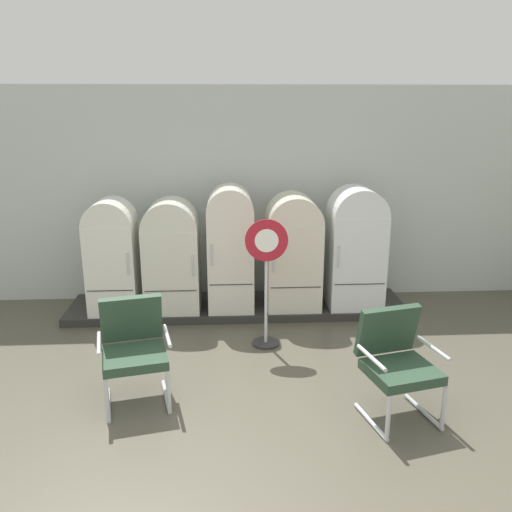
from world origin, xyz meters
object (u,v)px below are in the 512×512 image
(refrigerator_4, at_px, (356,244))
(armchair_left, at_px, (134,344))
(armchair_right, at_px, (396,358))
(sign_stand, at_px, (266,283))
(refrigerator_3, at_px, (293,248))
(refrigerator_2, at_px, (230,244))
(refrigerator_1, at_px, (172,253))
(refrigerator_0, at_px, (112,253))

(refrigerator_4, distance_m, armchair_left, 3.34)
(armchair_right, xyz_separation_m, sign_stand, (-1.06, 1.49, 0.21))
(armchair_left, xyz_separation_m, sign_stand, (1.34, 1.09, 0.21))
(refrigerator_3, height_order, armchair_left, refrigerator_3)
(refrigerator_2, bearing_deg, armchair_right, -59.50)
(refrigerator_2, bearing_deg, refrigerator_1, -179.15)
(refrigerator_1, height_order, armchair_left, refrigerator_1)
(refrigerator_2, bearing_deg, sign_stand, -68.05)
(refrigerator_3, bearing_deg, refrigerator_1, -179.05)
(refrigerator_4, bearing_deg, armchair_left, -141.52)
(refrigerator_0, distance_m, armchair_left, 2.15)
(refrigerator_2, xyz_separation_m, sign_stand, (0.40, -0.99, -0.20))
(refrigerator_0, xyz_separation_m, refrigerator_2, (1.52, 0.04, 0.08))
(refrigerator_1, distance_m, refrigerator_2, 0.77)
(refrigerator_2, relative_size, armchair_left, 1.64)
(refrigerator_4, xyz_separation_m, sign_stand, (-1.26, -0.98, -0.18))
(refrigerator_2, bearing_deg, refrigerator_3, 1.05)
(refrigerator_2, distance_m, sign_stand, 1.08)
(refrigerator_0, distance_m, refrigerator_4, 3.18)
(refrigerator_3, distance_m, armchair_left, 2.76)
(armchair_right, bearing_deg, armchair_left, 170.43)
(armchair_right, bearing_deg, refrigerator_3, 104.20)
(armchair_right, bearing_deg, refrigerator_1, 132.06)
(refrigerator_1, bearing_deg, armchair_right, -47.94)
(refrigerator_0, xyz_separation_m, armchair_left, (0.58, -2.04, -0.33))
(refrigerator_0, bearing_deg, refrigerator_2, 1.34)
(armchair_right, distance_m, sign_stand, 1.84)
(armchair_left, bearing_deg, refrigerator_0, 105.99)
(armchair_left, bearing_deg, refrigerator_1, 85.18)
(armchair_right, height_order, sign_stand, sign_stand)
(refrigerator_4, bearing_deg, refrigerator_3, 178.24)
(refrigerator_1, xyz_separation_m, armchair_left, (-0.17, -2.06, -0.31))
(refrigerator_0, bearing_deg, armchair_right, -39.31)
(refrigerator_4, distance_m, sign_stand, 1.60)
(refrigerator_1, bearing_deg, refrigerator_0, -178.16)
(refrigerator_3, bearing_deg, armchair_left, -130.26)
(refrigerator_2, distance_m, refrigerator_3, 0.83)
(refrigerator_1, distance_m, refrigerator_3, 1.60)
(refrigerator_0, bearing_deg, armchair_left, -74.01)
(refrigerator_3, xyz_separation_m, armchair_left, (-1.77, -2.09, -0.34))
(refrigerator_0, bearing_deg, refrigerator_4, 0.46)
(refrigerator_1, bearing_deg, refrigerator_3, 0.95)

